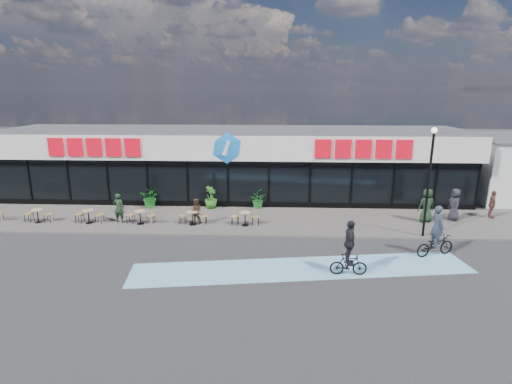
% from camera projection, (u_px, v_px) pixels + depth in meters
% --- Properties ---
extents(ground, '(120.00, 120.00, 0.00)m').
position_uv_depth(ground, '(211.00, 252.00, 18.09)').
color(ground, '#28282B').
rests_on(ground, ground).
extents(sidewalk, '(44.00, 5.00, 0.10)m').
position_uv_depth(sidewalk, '(224.00, 220.00, 22.43)').
color(sidewalk, '#605B55').
rests_on(sidewalk, ground).
extents(bike_lane, '(14.17, 4.13, 0.01)m').
position_uv_depth(bike_lane, '(302.00, 268.00, 16.46)').
color(bike_lane, '#6EB2D0').
rests_on(bike_lane, ground).
extents(building, '(30.60, 6.57, 4.75)m').
position_uv_depth(building, '(233.00, 163.00, 27.11)').
color(building, black).
rests_on(building, ground).
extents(lamp_post, '(0.28, 0.28, 5.37)m').
position_uv_depth(lamp_post, '(430.00, 173.00, 19.05)').
color(lamp_post, black).
rests_on(lamp_post, sidewalk).
extents(bistro_set_1, '(1.54, 0.62, 0.90)m').
position_uv_depth(bistro_set_1, '(38.00, 214.00, 21.84)').
color(bistro_set_1, tan).
rests_on(bistro_set_1, sidewalk).
extents(bistro_set_2, '(1.54, 0.62, 0.90)m').
position_uv_depth(bistro_set_2, '(89.00, 215.00, 21.72)').
color(bistro_set_2, tan).
rests_on(bistro_set_2, sidewalk).
extents(bistro_set_3, '(1.54, 0.62, 0.90)m').
position_uv_depth(bistro_set_3, '(141.00, 215.00, 21.59)').
color(bistro_set_3, tan).
rests_on(bistro_set_3, sidewalk).
extents(bistro_set_4, '(1.54, 0.62, 0.90)m').
position_uv_depth(bistro_set_4, '(193.00, 216.00, 21.47)').
color(bistro_set_4, tan).
rests_on(bistro_set_4, sidewalk).
extents(bistro_set_5, '(1.54, 0.62, 0.90)m').
position_uv_depth(bistro_set_5, '(245.00, 217.00, 21.35)').
color(bistro_set_5, tan).
rests_on(bistro_set_5, sidewalk).
extents(potted_plant_left, '(1.24, 1.11, 1.29)m').
position_uv_depth(potted_plant_left, '(151.00, 197.00, 24.46)').
color(potted_plant_left, '#1C641E').
rests_on(potted_plant_left, sidewalk).
extents(potted_plant_mid, '(1.00, 1.00, 1.36)m').
position_uv_depth(potted_plant_mid, '(211.00, 197.00, 24.32)').
color(potted_plant_mid, '#2C681D').
rests_on(potted_plant_mid, sidewalk).
extents(potted_plant_right, '(1.31, 1.29, 1.10)m').
position_uv_depth(potted_plant_right, '(257.00, 199.00, 24.36)').
color(potted_plant_right, '#1E6A24').
rests_on(potted_plant_right, sidewalk).
extents(patron_left, '(0.62, 0.42, 1.64)m').
position_uv_depth(patron_left, '(119.00, 208.00, 21.68)').
color(patron_left, black).
rests_on(patron_left, sidewalk).
extents(patron_right, '(0.73, 0.60, 1.39)m').
position_uv_depth(patron_right, '(196.00, 211.00, 21.58)').
color(patron_right, brown).
rests_on(patron_right, sidewalk).
extents(pedestrian_a, '(0.59, 0.90, 1.81)m').
position_uv_depth(pedestrian_a, '(455.00, 205.00, 21.99)').
color(pedestrian_a, black).
rests_on(pedestrian_a, sidewalk).
extents(pedestrian_b, '(0.61, 0.99, 1.58)m').
position_uv_depth(pedestrian_b, '(492.00, 204.00, 22.45)').
color(pedestrian_b, brown).
rests_on(pedestrian_b, sidewalk).
extents(pedestrian_c, '(1.03, 0.78, 1.88)m').
position_uv_depth(pedestrian_c, '(427.00, 205.00, 21.72)').
color(pedestrian_c, black).
rests_on(pedestrian_c, sidewalk).
extents(cyclist_a, '(1.48, 1.08, 2.28)m').
position_uv_depth(cyclist_a, '(349.00, 251.00, 15.64)').
color(cyclist_a, black).
rests_on(cyclist_a, ground).
extents(cyclist_b, '(2.01, 1.29, 2.32)m').
position_uv_depth(cyclist_b, '(436.00, 239.00, 17.56)').
color(cyclist_b, black).
rests_on(cyclist_b, ground).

